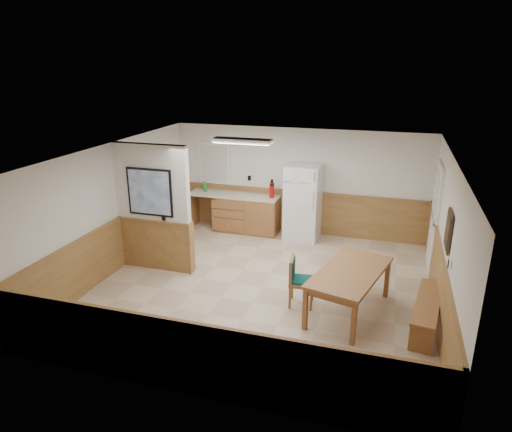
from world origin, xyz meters
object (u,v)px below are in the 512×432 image
(dining_table, at_px, (350,276))
(soap_bottle, at_px, (205,187))
(refrigerator, at_px, (303,202))
(fire_extinguisher, at_px, (272,190))
(dining_chair, at_px, (297,278))
(dining_bench, at_px, (427,307))

(dining_table, height_order, soap_bottle, soap_bottle)
(refrigerator, height_order, fire_extinguisher, refrigerator)
(refrigerator, height_order, dining_chair, refrigerator)
(dining_chair, height_order, soap_bottle, soap_bottle)
(dining_chair, bearing_deg, dining_table, -6.93)
(refrigerator, bearing_deg, soap_bottle, -179.52)
(refrigerator, relative_size, dining_chair, 2.05)
(refrigerator, bearing_deg, dining_chair, -77.53)
(fire_extinguisher, xyz_separation_m, soap_bottle, (-1.70, 0.04, -0.07))
(fire_extinguisher, bearing_deg, dining_table, -34.14)
(soap_bottle, bearing_deg, dining_table, -39.29)
(dining_table, height_order, dining_chair, dining_chair)
(soap_bottle, bearing_deg, dining_bench, -32.55)
(fire_extinguisher, bearing_deg, refrigerator, 17.22)
(dining_chair, xyz_separation_m, soap_bottle, (-2.97, 3.13, 0.53))
(fire_extinguisher, height_order, soap_bottle, fire_extinguisher)
(fire_extinguisher, distance_m, soap_bottle, 1.70)
(refrigerator, xyz_separation_m, dining_table, (1.39, -3.05, -0.21))
(dining_table, distance_m, dining_chair, 0.89)
(dining_bench, bearing_deg, dining_table, -175.67)
(dining_table, height_order, fire_extinguisher, fire_extinguisher)
(dining_chair, bearing_deg, refrigerator, 93.78)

